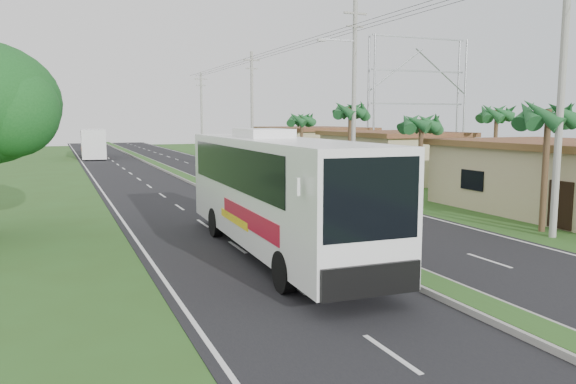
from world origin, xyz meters
name	(u,v)px	position (x,y,z in m)	size (l,w,h in m)	color
ground	(398,272)	(0.00, 0.00, 0.00)	(180.00, 180.00, 0.00)	#2E511D
road_asphalt	(218,193)	(0.00, 20.00, 0.01)	(14.00, 160.00, 0.02)	black
median_strip	(218,191)	(0.00, 20.00, 0.10)	(1.20, 160.00, 0.18)	gray
lane_edge_left	(107,199)	(-6.70, 20.00, 0.00)	(0.12, 160.00, 0.01)	silver
lane_edge_right	(315,188)	(6.70, 20.00, 0.00)	(0.12, 160.00, 0.01)	silver
shop_near	(571,177)	(14.00, 6.00, 1.78)	(8.60, 12.60, 3.52)	tan
shop_mid	(391,156)	(14.00, 22.00, 1.86)	(7.60, 10.60, 3.67)	tan
shop_far	(312,146)	(14.00, 36.00, 1.93)	(8.60, 11.60, 3.82)	tan
palm_verge_a	(548,116)	(9.00, 3.00, 4.74)	(2.40, 2.40, 5.45)	#473321
palm_verge_b	(421,124)	(9.40, 12.00, 4.36)	(2.40, 2.40, 5.05)	#473321
palm_verge_c	(350,111)	(8.80, 19.00, 5.12)	(2.40, 2.40, 5.85)	#473321
palm_verge_d	(302,120)	(9.30, 28.00, 4.55)	(2.40, 2.40, 5.25)	#473321
palm_behind_shop	(497,114)	(17.50, 15.00, 4.93)	(2.40, 2.40, 5.65)	#473321
utility_pole_a	(561,91)	(8.50, 2.00, 5.67)	(1.60, 0.28, 11.00)	gray
utility_pole_b	(354,93)	(8.47, 18.00, 6.26)	(3.20, 0.28, 12.00)	gray
utility_pole_c	(252,108)	(8.50, 38.00, 5.67)	(1.60, 0.28, 11.00)	gray
utility_pole_d	(202,113)	(8.50, 58.00, 5.42)	(1.60, 0.28, 10.50)	gray
billboard_lattice	(418,95)	(22.00, 30.00, 6.82)	(10.18, 1.18, 12.07)	gray
coach_bus_main	(275,186)	(-2.56, 3.67, 2.34)	(3.17, 13.28, 4.27)	white
coach_bus_far	(93,141)	(-5.09, 57.01, 1.94)	(3.00, 11.85, 3.43)	white
motorcyclist	(289,200)	(0.59, 9.91, 0.87)	(2.04, 1.07, 2.42)	black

